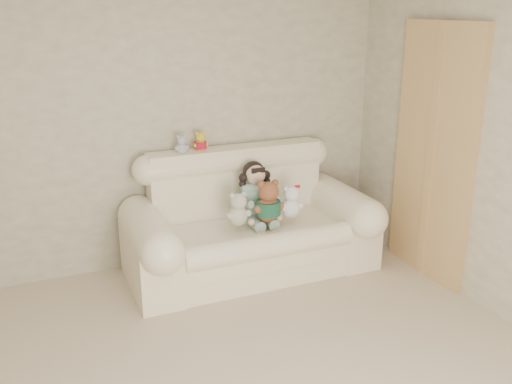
{
  "coord_description": "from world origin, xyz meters",
  "views": [
    {
      "loc": [
        -0.87,
        -2.16,
        2.21
      ],
      "look_at": [
        0.85,
        1.9,
        0.75
      ],
      "focal_mm": 39.75,
      "sensor_mm": 36.0,
      "label": 1
    }
  ],
  "objects": [
    {
      "name": "sofa",
      "position": [
        0.85,
        2.0,
        0.52
      ],
      "size": [
        2.1,
        0.95,
        1.03
      ],
      "primitive_type": null,
      "color": "#FFF4CD",
      "rests_on": "floor"
    },
    {
      "name": "brown_teddy",
      "position": [
        0.94,
        1.84,
        0.71
      ],
      "size": [
        0.29,
        0.23,
        0.42
      ],
      "primitive_type": null,
      "rotation": [
        0.0,
        0.0,
        -0.1
      ],
      "color": "brown",
      "rests_on": "sofa"
    },
    {
      "name": "cream_teddy",
      "position": [
        0.68,
        1.86,
        0.67
      ],
      "size": [
        0.26,
        0.23,
        0.33
      ],
      "primitive_type": null,
      "rotation": [
        0.0,
        0.0,
        0.37
      ],
      "color": "beige",
      "rests_on": "sofa"
    },
    {
      "name": "seated_child",
      "position": [
        0.92,
        2.08,
        0.69
      ],
      "size": [
        0.36,
        0.42,
        0.54
      ],
      "primitive_type": null,
      "rotation": [
        0.0,
        0.0,
        -0.08
      ],
      "color": "#286F51",
      "rests_on": "sofa"
    },
    {
      "name": "white_cat",
      "position": [
        1.16,
        1.86,
        0.67
      ],
      "size": [
        0.23,
        0.19,
        0.34
      ],
      "primitive_type": null,
      "rotation": [
        0.0,
        0.0,
        0.11
      ],
      "color": "white",
      "rests_on": "sofa"
    },
    {
      "name": "yellow_mini_bear",
      "position": [
        0.54,
        2.37,
        1.11
      ],
      "size": [
        0.16,
        0.15,
        0.21
      ],
      "primitive_type": null,
      "rotation": [
        0.0,
        0.0,
        -0.42
      ],
      "color": "gold",
      "rests_on": "sofa"
    },
    {
      "name": "door_panel",
      "position": [
        2.22,
        1.4,
        1.05
      ],
      "size": [
        0.06,
        0.9,
        2.1
      ],
      "primitive_type": "cube",
      "color": "#AF744B",
      "rests_on": "floor"
    },
    {
      "name": "wall_back",
      "position": [
        0.0,
        2.5,
        1.3
      ],
      "size": [
        4.5,
        0.0,
        4.5
      ],
      "primitive_type": "plane",
      "rotation": [
        1.57,
        0.0,
        0.0
      ],
      "color": "beige",
      "rests_on": "ground"
    },
    {
      "name": "grey_mini_plush",
      "position": [
        0.37,
        2.35,
        1.11
      ],
      "size": [
        0.14,
        0.12,
        0.2
      ],
      "primitive_type": null,
      "rotation": [
        0.0,
        0.0,
        0.18
      ],
      "color": "#ABABB2",
      "rests_on": "sofa"
    }
  ]
}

